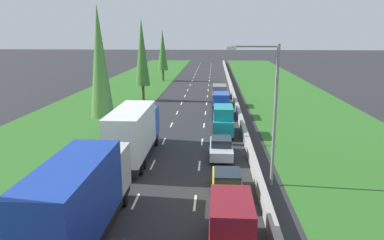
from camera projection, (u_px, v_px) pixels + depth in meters
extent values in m
plane|color=#28282B|center=(197.00, 93.00, 58.83)|extent=(300.00, 300.00, 0.00)
cube|color=#2D6623|center=(121.00, 92.00, 59.59)|extent=(14.00, 140.00, 0.04)
cube|color=#2D6623|center=(286.00, 94.00, 57.97)|extent=(14.00, 140.00, 0.04)
cube|color=#9E9B93|center=(232.00, 91.00, 58.39)|extent=(0.44, 120.00, 0.85)
cube|color=white|center=(136.00, 201.00, 21.12)|extent=(0.14, 2.00, 0.01)
cube|color=white|center=(153.00, 165.00, 26.94)|extent=(0.14, 2.00, 0.01)
cube|color=white|center=(164.00, 141.00, 32.76)|extent=(0.14, 2.00, 0.01)
cube|color=white|center=(171.00, 125.00, 38.58)|extent=(0.14, 2.00, 0.01)
cube|color=white|center=(177.00, 113.00, 44.39)|extent=(0.14, 2.00, 0.01)
cube|color=white|center=(182.00, 103.00, 50.21)|extent=(0.14, 2.00, 0.01)
cube|color=white|center=(185.00, 96.00, 56.03)|extent=(0.14, 2.00, 0.01)
cube|color=white|center=(188.00, 90.00, 61.85)|extent=(0.14, 2.00, 0.01)
cube|color=white|center=(190.00, 85.00, 67.66)|extent=(0.14, 2.00, 0.01)
cube|color=white|center=(192.00, 81.00, 73.48)|extent=(0.14, 2.00, 0.01)
cube|color=white|center=(194.00, 77.00, 79.30)|extent=(0.14, 2.00, 0.01)
cube|color=white|center=(195.00, 74.00, 85.12)|extent=(0.14, 2.00, 0.01)
cube|color=white|center=(196.00, 72.00, 90.93)|extent=(0.14, 2.00, 0.01)
cube|color=white|center=(198.00, 69.00, 96.75)|extent=(0.14, 2.00, 0.01)
cube|color=white|center=(199.00, 67.00, 102.57)|extent=(0.14, 2.00, 0.01)
cube|color=white|center=(199.00, 65.00, 108.39)|extent=(0.14, 2.00, 0.01)
cube|color=white|center=(200.00, 64.00, 114.20)|extent=(0.14, 2.00, 0.01)
cube|color=white|center=(195.00, 203.00, 20.91)|extent=(0.14, 2.00, 0.01)
cube|color=white|center=(199.00, 166.00, 26.73)|extent=(0.14, 2.00, 0.01)
cube|color=white|center=(202.00, 142.00, 32.55)|extent=(0.14, 2.00, 0.01)
cube|color=white|center=(204.00, 125.00, 38.37)|extent=(0.14, 2.00, 0.01)
cube|color=white|center=(205.00, 113.00, 44.18)|extent=(0.14, 2.00, 0.01)
cube|color=white|center=(207.00, 104.00, 50.00)|extent=(0.14, 2.00, 0.01)
cube|color=white|center=(207.00, 96.00, 55.82)|extent=(0.14, 2.00, 0.01)
cube|color=white|center=(208.00, 90.00, 61.64)|extent=(0.14, 2.00, 0.01)
cube|color=white|center=(209.00, 85.00, 67.45)|extent=(0.14, 2.00, 0.01)
cube|color=white|center=(209.00, 81.00, 73.27)|extent=(0.14, 2.00, 0.01)
cube|color=white|center=(210.00, 77.00, 79.09)|extent=(0.14, 2.00, 0.01)
cube|color=white|center=(210.00, 74.00, 84.91)|extent=(0.14, 2.00, 0.01)
cube|color=white|center=(210.00, 72.00, 90.72)|extent=(0.14, 2.00, 0.01)
cube|color=white|center=(211.00, 69.00, 96.54)|extent=(0.14, 2.00, 0.01)
cube|color=white|center=(211.00, 67.00, 102.36)|extent=(0.14, 2.00, 0.01)
cube|color=white|center=(211.00, 65.00, 108.18)|extent=(0.14, 2.00, 0.01)
cube|color=white|center=(211.00, 64.00, 113.99)|extent=(0.14, 2.00, 0.01)
cube|color=maroon|center=(231.00, 234.00, 15.79)|extent=(1.90, 4.90, 1.40)
cube|color=maroon|center=(232.00, 212.00, 15.20)|extent=(1.80, 3.10, 1.10)
cylinder|color=black|center=(211.00, 230.00, 17.48)|extent=(0.22, 0.64, 0.64)
cylinder|color=black|center=(247.00, 231.00, 17.38)|extent=(0.22, 0.64, 0.64)
cube|color=yellow|center=(227.00, 186.00, 21.62)|extent=(1.76, 4.50, 0.72)
cube|color=#19232D|center=(227.00, 176.00, 21.32)|extent=(1.56, 1.90, 0.60)
cylinder|color=black|center=(214.00, 182.00, 23.11)|extent=(0.22, 0.64, 0.64)
cylinder|color=black|center=(239.00, 182.00, 23.01)|extent=(0.22, 0.64, 0.64)
cylinder|color=black|center=(213.00, 201.00, 20.40)|extent=(0.22, 0.64, 0.64)
cylinder|color=black|center=(242.00, 202.00, 20.31)|extent=(0.22, 0.64, 0.64)
cube|color=silver|center=(221.00, 149.00, 28.47)|extent=(1.76, 4.50, 0.72)
cube|color=#19232D|center=(221.00, 141.00, 28.16)|extent=(1.56, 1.90, 0.60)
cylinder|color=black|center=(211.00, 147.00, 29.95)|extent=(0.22, 0.64, 0.64)
cylinder|color=black|center=(230.00, 148.00, 29.86)|extent=(0.22, 0.64, 0.64)
cylinder|color=black|center=(211.00, 159.00, 27.25)|extent=(0.22, 0.64, 0.64)
cylinder|color=black|center=(232.00, 159.00, 27.15)|extent=(0.22, 0.64, 0.64)
cube|color=teal|center=(223.00, 124.00, 34.83)|extent=(1.90, 4.90, 1.40)
cube|color=teal|center=(223.00, 112.00, 34.24)|extent=(1.80, 3.10, 1.10)
cylinder|color=black|center=(214.00, 127.00, 36.52)|extent=(0.22, 0.64, 0.64)
cylinder|color=black|center=(231.00, 127.00, 36.41)|extent=(0.22, 0.64, 0.64)
cylinder|color=black|center=(214.00, 135.00, 33.57)|extent=(0.22, 0.64, 0.64)
cylinder|color=black|center=(233.00, 135.00, 33.47)|extent=(0.22, 0.64, 0.64)
cube|color=#1E47B7|center=(221.00, 108.00, 42.28)|extent=(1.90, 4.90, 1.40)
cube|color=#1E47B7|center=(221.00, 98.00, 41.69)|extent=(1.80, 3.10, 1.10)
cylinder|color=black|center=(213.00, 111.00, 43.97)|extent=(0.22, 0.64, 0.64)
cylinder|color=black|center=(228.00, 111.00, 43.87)|extent=(0.22, 0.64, 0.64)
cylinder|color=black|center=(213.00, 116.00, 41.02)|extent=(0.22, 0.64, 0.64)
cylinder|color=black|center=(229.00, 117.00, 40.92)|extent=(0.22, 0.64, 0.64)
cube|color=black|center=(85.00, 226.00, 17.28)|extent=(2.20, 9.40, 0.56)
cube|color=silver|center=(105.00, 169.00, 20.40)|extent=(2.40, 2.20, 2.50)
cube|color=#19389E|center=(73.00, 199.00, 15.75)|extent=(2.44, 7.20, 3.30)
cylinder|color=black|center=(86.00, 200.00, 20.61)|extent=(0.22, 0.64, 0.64)
cylinder|color=black|center=(125.00, 201.00, 20.48)|extent=(0.22, 0.64, 0.64)
cube|color=slate|center=(219.00, 98.00, 48.60)|extent=(1.90, 4.90, 1.40)
cube|color=slate|center=(220.00, 89.00, 48.01)|extent=(1.80, 3.10, 1.10)
cylinder|color=black|center=(213.00, 101.00, 50.29)|extent=(0.22, 0.64, 0.64)
cylinder|color=black|center=(225.00, 101.00, 50.19)|extent=(0.22, 0.64, 0.64)
cylinder|color=black|center=(213.00, 105.00, 47.35)|extent=(0.22, 0.64, 0.64)
cylinder|color=black|center=(226.00, 105.00, 47.24)|extent=(0.22, 0.64, 0.64)
cube|color=#1E47B7|center=(219.00, 93.00, 54.80)|extent=(1.76, 4.50, 0.72)
cube|color=#19232D|center=(219.00, 89.00, 54.50)|extent=(1.56, 1.90, 0.60)
cylinder|color=black|center=(214.00, 94.00, 56.29)|extent=(0.22, 0.64, 0.64)
cylinder|color=black|center=(224.00, 94.00, 56.19)|extent=(0.22, 0.64, 0.64)
cylinder|color=black|center=(214.00, 97.00, 53.58)|extent=(0.22, 0.64, 0.64)
cylinder|color=black|center=(225.00, 97.00, 53.49)|extent=(0.22, 0.64, 0.64)
cube|color=black|center=(135.00, 151.00, 28.21)|extent=(2.20, 9.40, 0.56)
cube|color=#1E47B7|center=(144.00, 121.00, 31.33)|extent=(2.40, 2.20, 2.50)
cube|color=silver|center=(131.00, 131.00, 26.68)|extent=(2.44, 7.20, 3.30)
cylinder|color=black|center=(131.00, 142.00, 31.54)|extent=(0.22, 0.64, 0.64)
cylinder|color=black|center=(156.00, 142.00, 31.41)|extent=(0.22, 0.64, 0.64)
cylinder|color=black|center=(114.00, 164.00, 26.23)|extent=(0.22, 0.64, 0.64)
cylinder|color=black|center=(144.00, 165.00, 26.09)|extent=(0.22, 0.64, 0.64)
cylinder|color=black|center=(110.00, 169.00, 25.18)|extent=(0.22, 0.64, 0.64)
cylinder|color=black|center=(141.00, 170.00, 25.05)|extent=(0.22, 0.64, 0.64)
cylinder|color=#4C3823|center=(104.00, 128.00, 33.13)|extent=(0.40, 0.40, 2.20)
cone|color=#4C7F38|center=(100.00, 62.00, 31.69)|extent=(2.10, 2.10, 9.91)
cylinder|color=#4C3823|center=(143.00, 93.00, 52.35)|extent=(0.40, 0.40, 2.20)
cone|color=#3D752D|center=(142.00, 52.00, 50.96)|extent=(2.09, 2.09, 9.45)
cylinder|color=#4C3823|center=(163.00, 75.00, 73.44)|extent=(0.39, 0.39, 2.20)
cone|color=#3D752D|center=(163.00, 50.00, 72.22)|extent=(2.06, 2.06, 8.08)
cylinder|color=gray|center=(275.00, 118.00, 22.33)|extent=(0.20, 0.20, 9.00)
cylinder|color=gray|center=(255.00, 46.00, 21.38)|extent=(2.80, 0.12, 0.12)
cube|color=silver|center=(231.00, 48.00, 21.49)|extent=(0.60, 0.28, 0.20)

